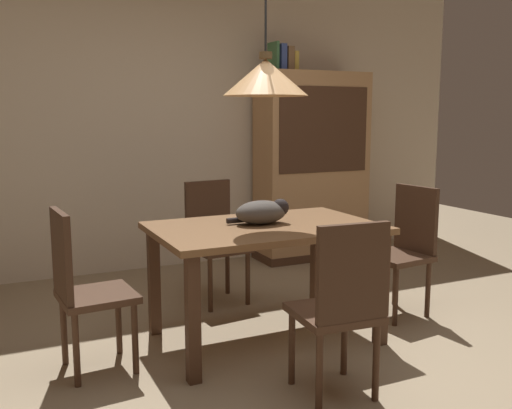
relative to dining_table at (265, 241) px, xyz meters
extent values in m
plane|color=#998466|center=(0.05, -0.57, -0.65)|extent=(10.00, 10.00, 0.00)
cube|color=beige|center=(0.05, 2.08, 0.80)|extent=(6.40, 0.10, 2.90)
cube|color=brown|center=(0.00, 0.00, 0.08)|extent=(1.40, 0.90, 0.04)
cube|color=#472D1E|center=(-0.62, -0.39, -0.29)|extent=(0.07, 0.07, 0.71)
cube|color=#472D1E|center=(0.62, -0.39, -0.29)|extent=(0.07, 0.07, 0.71)
cube|color=#472D1E|center=(-0.62, 0.39, -0.29)|extent=(0.07, 0.07, 0.71)
cube|color=#472D1E|center=(0.62, 0.39, -0.29)|extent=(0.07, 0.07, 0.71)
cube|color=#472D1E|center=(1.05, 0.00, -0.22)|extent=(0.44, 0.44, 0.04)
cube|color=#40291B|center=(1.23, 0.02, 0.04)|extent=(0.08, 0.38, 0.48)
cylinder|color=#472D1E|center=(0.87, 0.14, -0.44)|extent=(0.04, 0.04, 0.41)
cylinder|color=#472D1E|center=(0.91, -0.18, -0.44)|extent=(0.04, 0.04, 0.41)
cylinder|color=#472D1E|center=(1.19, 0.18, -0.44)|extent=(0.04, 0.04, 0.41)
cylinder|color=#472D1E|center=(1.23, -0.14, -0.44)|extent=(0.04, 0.04, 0.41)
cube|color=#472D1E|center=(0.00, 0.80, -0.22)|extent=(0.44, 0.44, 0.04)
cube|color=#40291B|center=(-0.02, 0.98, 0.04)|extent=(0.38, 0.08, 0.48)
cylinder|color=#472D1E|center=(-0.14, 0.62, -0.44)|extent=(0.04, 0.04, 0.41)
cylinder|color=#472D1E|center=(0.18, 0.66, -0.44)|extent=(0.04, 0.04, 0.41)
cylinder|color=#472D1E|center=(-0.18, 0.94, -0.44)|extent=(0.04, 0.04, 0.41)
cylinder|color=#472D1E|center=(0.14, 0.98, -0.44)|extent=(0.04, 0.04, 0.41)
cube|color=#472D1E|center=(0.00, -0.80, -0.22)|extent=(0.43, 0.43, 0.04)
cube|color=#40291B|center=(-0.01, -0.98, 0.04)|extent=(0.38, 0.06, 0.48)
cylinder|color=#472D1E|center=(0.17, -0.65, -0.44)|extent=(0.04, 0.04, 0.41)
cylinder|color=#472D1E|center=(-0.15, -0.63, -0.44)|extent=(0.04, 0.04, 0.41)
cylinder|color=#472D1E|center=(0.15, -0.97, -0.44)|extent=(0.04, 0.04, 0.41)
cylinder|color=#472D1E|center=(-0.17, -0.95, -0.44)|extent=(0.04, 0.04, 0.41)
cube|color=#472D1E|center=(-1.05, 0.00, -0.22)|extent=(0.43, 0.43, 0.04)
cube|color=#40291B|center=(-1.23, -0.01, 0.04)|extent=(0.06, 0.38, 0.48)
cylinder|color=#472D1E|center=(-0.88, -0.15, -0.44)|extent=(0.04, 0.04, 0.41)
cylinder|color=#472D1E|center=(-0.90, 0.17, -0.44)|extent=(0.04, 0.04, 0.41)
cylinder|color=#472D1E|center=(-1.20, -0.17, -0.44)|extent=(0.04, 0.04, 0.41)
cylinder|color=#472D1E|center=(-1.22, 0.15, -0.44)|extent=(0.04, 0.04, 0.41)
ellipsoid|color=#4C4742|center=(-0.01, 0.04, 0.18)|extent=(0.34, 0.22, 0.15)
sphere|color=black|center=(0.12, 0.02, 0.20)|extent=(0.11, 0.11, 0.11)
cylinder|color=black|center=(-0.13, 0.10, 0.13)|extent=(0.18, 0.04, 0.04)
cone|color=#E0A86B|center=(0.00, 0.00, 1.01)|extent=(0.52, 0.52, 0.22)
cylinder|color=#513D23|center=(0.00, 0.00, 1.14)|extent=(0.08, 0.08, 0.04)
cube|color=tan|center=(1.37, 1.75, 0.28)|extent=(1.10, 0.44, 1.85)
cube|color=#472D1E|center=(1.37, 1.52, 0.65)|extent=(0.97, 0.01, 0.81)
cube|color=#472D1E|center=(1.37, 1.75, -0.61)|extent=(1.12, 0.45, 0.08)
cube|color=#427A4C|center=(0.94, 1.75, 1.33)|extent=(0.03, 0.20, 0.26)
cube|color=#384C93|center=(1.00, 1.75, 1.32)|extent=(0.06, 0.24, 0.24)
cube|color=brown|center=(1.07, 1.75, 1.31)|extent=(0.06, 0.24, 0.22)
cube|color=gold|center=(1.14, 1.75, 1.29)|extent=(0.04, 0.20, 0.18)
camera|label=1|loc=(-1.55, -3.16, 0.79)|focal=40.01mm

